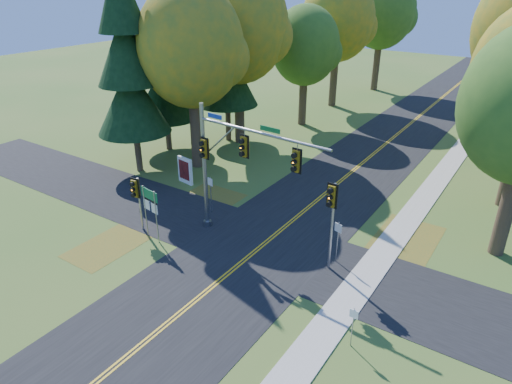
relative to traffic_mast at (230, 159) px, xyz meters
The scene contains 25 objects.
ground 5.75m from the traffic_mast, 40.49° to the right, with size 160.00×160.00×0.00m, color #376021.
road_main 5.74m from the traffic_mast, 40.49° to the right, with size 8.00×160.00×0.02m, color black.
road_cross 5.47m from the traffic_mast, ahead, with size 60.00×6.00×0.02m, color black.
centerline_left 5.69m from the traffic_mast, 41.89° to the right, with size 0.10×160.00×0.01m, color gold.
centerline_right 5.77m from the traffic_mast, 39.16° to the right, with size 0.10×160.00×0.01m, color gold.
sidewalk_east 9.84m from the traffic_mast, 12.07° to the right, with size 1.60×160.00×0.06m, color #9E998E.
leaf_patch_w_near 7.08m from the traffic_mast, 153.26° to the left, with size 4.00×6.00×0.00m, color brown.
leaf_patch_e 11.05m from the traffic_mast, 25.49° to the left, with size 3.50×8.00×0.00m, color brown.
leaf_patch_w_far 8.82m from the traffic_mast, 138.69° to the right, with size 3.00×5.00×0.00m, color brown.
tree_w_a 12.63m from the traffic_mast, 139.94° to the left, with size 8.00×8.00×14.15m.
tree_w_b 18.22m from the traffic_mast, 123.61° to the left, with size 8.60×8.60×15.38m.
tree_w_c 24.07m from the traffic_mast, 108.20° to the left, with size 6.80×6.80×11.91m.
tree_w_d 32.77m from the traffic_mast, 104.38° to the left, with size 8.20×8.20×14.56m.
tree_w_e 43.16m from the traffic_mast, 99.20° to the left, with size 8.40×8.40×14.97m.
pine_a 13.76m from the traffic_mast, 161.20° to the left, with size 5.60×5.60×19.48m.
pine_b 16.99m from the traffic_mast, 146.46° to the left, with size 5.60×5.60×17.31m.
pine_c 18.53m from the traffic_mast, 127.52° to the left, with size 5.60×5.60×20.56m.
traffic_mast is the anchor object (origin of this frame).
east_signal_pole 6.38m from the traffic_mast, ahead, with size 0.59×0.69×5.13m.
ped_signal_pole 6.23m from the traffic_mast, 152.96° to the right, with size 0.56×0.65×3.58m.
route_sign_cluster 5.45m from the traffic_mast, 143.54° to the right, with size 1.54×0.32×3.33m.
info_kiosk 9.68m from the traffic_mast, 150.11° to the left, with size 1.50×0.45×2.05m.
reg_sign_e_north 7.24m from the traffic_mast, ahead, with size 0.46×0.18×2.48m.
reg_sign_e_south 11.17m from the traffic_mast, 24.99° to the right, with size 0.38×0.06×2.00m.
reg_sign_w 4.94m from the traffic_mast, 149.04° to the left, with size 0.47×0.14×2.50m.
Camera 1 is at (12.31, -17.23, 14.40)m, focal length 32.00 mm.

